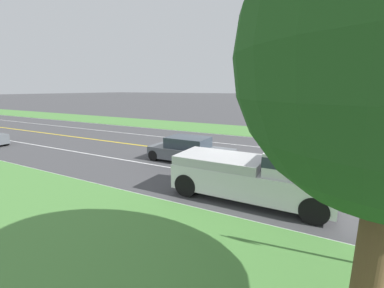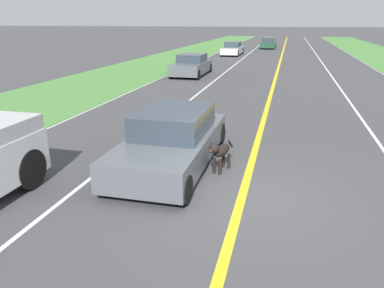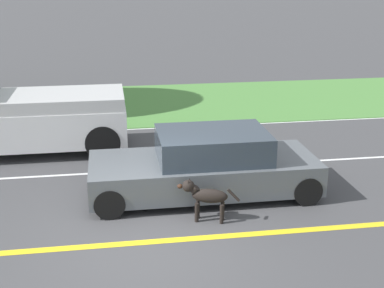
{
  "view_description": "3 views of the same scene",
  "coord_description": "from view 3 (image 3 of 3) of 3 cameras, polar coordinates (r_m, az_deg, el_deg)",
  "views": [
    {
      "loc": [
        14.27,
        5.31,
        4.04
      ],
      "look_at": [
        1.46,
        -1.52,
        0.9
      ],
      "focal_mm": 24.0,
      "sensor_mm": 36.0,
      "label": 1
    },
    {
      "loc": [
        -0.72,
        7.1,
        3.47
      ],
      "look_at": [
        1.24,
        -0.61,
        0.83
      ],
      "focal_mm": 35.0,
      "sensor_mm": 36.0,
      "label": 2
    },
    {
      "loc": [
        -8.41,
        0.56,
        4.61
      ],
      "look_at": [
        1.95,
        -1.09,
        1.13
      ],
      "focal_mm": 50.0,
      "sensor_mm": 36.0,
      "label": 3
    }
  ],
  "objects": [
    {
      "name": "ground_plane",
      "position": [
        9.6,
        -4.66,
        -10.39
      ],
      "size": [
        400.0,
        400.0,
        0.0
      ],
      "primitive_type": "plane",
      "color": "#424244"
    },
    {
      "name": "centre_divider_line",
      "position": [
        9.6,
        -4.66,
        -10.37
      ],
      "size": [
        0.18,
        160.0,
        0.01
      ],
      "primitive_type": "cube",
      "color": "yellow",
      "rests_on": "ground"
    },
    {
      "name": "lane_edge_line_right",
      "position": [
        16.09,
        -6.66,
        1.6
      ],
      "size": [
        0.14,
        160.0,
        0.01
      ],
      "primitive_type": "cube",
      "color": "white",
      "rests_on": "ground"
    },
    {
      "name": "lane_dash_same_dir",
      "position": [
        12.78,
        -5.92,
        -2.87
      ],
      "size": [
        0.1,
        160.0,
        0.01
      ],
      "primitive_type": "cube",
      "color": "white",
      "rests_on": "ground"
    },
    {
      "name": "grass_verge_right",
      "position": [
        18.98,
        -7.09,
        4.21
      ],
      "size": [
        6.0,
        160.0,
        0.03
      ],
      "primitive_type": "cube",
      "color": "#4C843D",
      "rests_on": "ground"
    },
    {
      "name": "ego_car",
      "position": [
        11.24,
        1.47,
        -2.34
      ],
      "size": [
        1.93,
        4.75,
        1.38
      ],
      "color": "#51565B",
      "rests_on": "ground"
    },
    {
      "name": "dog",
      "position": [
        10.11,
        1.37,
        -5.5
      ],
      "size": [
        0.48,
        1.16,
        0.83
      ],
      "rotation": [
        0.0,
        0.0,
        -0.31
      ],
      "color": "black",
      "rests_on": "ground"
    },
    {
      "name": "pickup_truck",
      "position": [
        14.48,
        -19.48,
        2.93
      ],
      "size": [
        2.0,
        5.66,
        2.0
      ],
      "color": "silver",
      "rests_on": "ground"
    }
  ]
}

